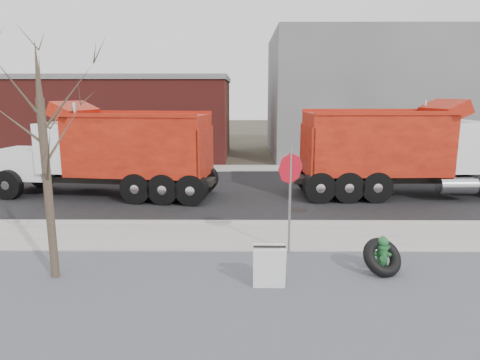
{
  "coord_description": "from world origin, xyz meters",
  "views": [
    {
      "loc": [
        1.03,
        -11.61,
        4.05
      ],
      "look_at": [
        0.94,
        1.74,
        1.4
      ],
      "focal_mm": 32.0,
      "sensor_mm": 36.0,
      "label": 1
    }
  ],
  "objects_px": {
    "fire_hydrant": "(382,256)",
    "truck_tire": "(382,257)",
    "sandwich_board": "(269,267)",
    "stop_sign": "(290,180)",
    "dump_truck_red_b": "(112,150)",
    "dump_truck_red_a": "(406,148)"
  },
  "relations": [
    {
      "from": "fire_hydrant",
      "to": "truck_tire",
      "type": "height_order",
      "value": "fire_hydrant"
    },
    {
      "from": "fire_hydrant",
      "to": "sandwich_board",
      "type": "bearing_deg",
      "value": -150.04
    },
    {
      "from": "truck_tire",
      "to": "stop_sign",
      "type": "bearing_deg",
      "value": 148.06
    },
    {
      "from": "truck_tire",
      "to": "sandwich_board",
      "type": "distance_m",
      "value": 2.75
    },
    {
      "from": "truck_tire",
      "to": "dump_truck_red_b",
      "type": "bearing_deg",
      "value": 137.57
    },
    {
      "from": "dump_truck_red_b",
      "to": "stop_sign",
      "type": "bearing_deg",
      "value": 142.22
    },
    {
      "from": "truck_tire",
      "to": "sandwich_board",
      "type": "relative_size",
      "value": 1.23
    },
    {
      "from": "stop_sign",
      "to": "dump_truck_red_a",
      "type": "xyz_separation_m",
      "value": [
        5.35,
        6.62,
        0.0
      ]
    },
    {
      "from": "fire_hydrant",
      "to": "dump_truck_red_a",
      "type": "distance_m",
      "value": 8.56
    },
    {
      "from": "fire_hydrant",
      "to": "dump_truck_red_a",
      "type": "relative_size",
      "value": 0.09
    },
    {
      "from": "truck_tire",
      "to": "dump_truck_red_a",
      "type": "bearing_deg",
      "value": 66.91
    },
    {
      "from": "fire_hydrant",
      "to": "sandwich_board",
      "type": "relative_size",
      "value": 0.92
    },
    {
      "from": "truck_tire",
      "to": "dump_truck_red_b",
      "type": "distance_m",
      "value": 11.55
    },
    {
      "from": "truck_tire",
      "to": "dump_truck_red_a",
      "type": "relative_size",
      "value": 0.12
    },
    {
      "from": "dump_truck_red_a",
      "to": "dump_truck_red_b",
      "type": "height_order",
      "value": "dump_truck_red_a"
    },
    {
      "from": "fire_hydrant",
      "to": "dump_truck_red_b",
      "type": "relative_size",
      "value": 0.1
    },
    {
      "from": "stop_sign",
      "to": "dump_truck_red_a",
      "type": "distance_m",
      "value": 8.51
    },
    {
      "from": "fire_hydrant",
      "to": "dump_truck_red_b",
      "type": "xyz_separation_m",
      "value": [
        -8.49,
        7.6,
        1.52
      ]
    },
    {
      "from": "fire_hydrant",
      "to": "dump_truck_red_a",
      "type": "bearing_deg",
      "value": 77.9
    },
    {
      "from": "fire_hydrant",
      "to": "stop_sign",
      "type": "height_order",
      "value": "stop_sign"
    },
    {
      "from": "fire_hydrant",
      "to": "truck_tire",
      "type": "distance_m",
      "value": 0.13
    },
    {
      "from": "fire_hydrant",
      "to": "stop_sign",
      "type": "relative_size",
      "value": 0.3
    }
  ]
}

